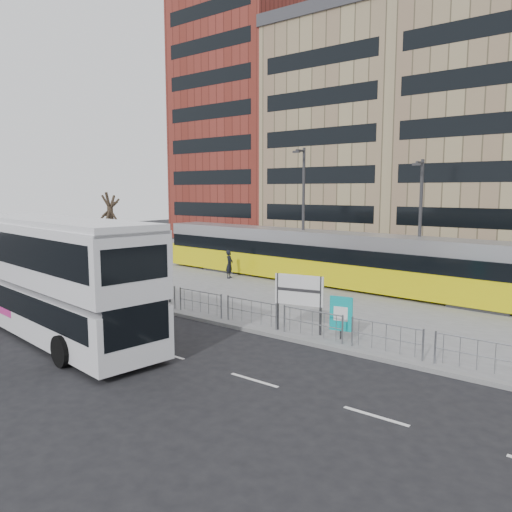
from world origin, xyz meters
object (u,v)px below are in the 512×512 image
Objects in this scene: traffic_light_west at (169,264)px; pedestrian at (229,264)px; tram at (334,259)px; lamp_post_west at (303,209)px; double_decker_bus at (55,274)px; lamp_post_east at (420,221)px; bare_tree at (109,191)px; station_sign at (299,293)px; ad_panel at (341,314)px.

pedestrian is at bearing 100.42° from traffic_light_west.
lamp_post_west reaches higher than tram.
double_decker_bus is at bearing -91.18° from traffic_light_west.
tram is 3.72× the size of lamp_post_east.
bare_tree reaches higher than double_decker_bus.
bare_tree reaches higher than pedestrian.
station_sign is at bearing 45.57° from double_decker_bus.
lamp_post_west is 1.11× the size of bare_tree.
traffic_light_west is (-8.11, 0.49, 0.36)m from station_sign.
ad_panel is 13.18m from lamp_post_west.
tram reaches higher than station_sign.
ad_panel is at bearing -8.47° from traffic_light_west.
lamp_post_west is at bearing -80.27° from pedestrian.
tram is at bearing -6.66° from lamp_post_west.
double_decker_bus is 18.29m from lamp_post_east.
bare_tree is at bearing 144.39° from double_decker_bus.
bare_tree reaches higher than ad_panel.
pedestrian is 12.07m from lamp_post_east.
bare_tree is (-14.95, -3.48, 1.09)m from lamp_post_west.
double_decker_bus is at bearing -94.26° from lamp_post_west.
traffic_light_west is at bearing 176.76° from pedestrian.
lamp_post_west is (-2.40, 0.28, 2.90)m from tram.
traffic_light_west is 0.42× the size of bare_tree.
lamp_post_west is at bearing 72.33° from traffic_light_west.
traffic_light_west is 0.38× the size of lamp_post_west.
traffic_light_west is at bearing -133.82° from lamp_post_east.
lamp_post_west reaches higher than double_decker_bus.
lamp_post_west is at bearing 13.11° from bare_tree.
pedestrian is 0.58× the size of traffic_light_west.
lamp_post_east is (11.42, 2.42, 3.10)m from pedestrian.
lamp_post_west is at bearing 92.48° from double_decker_bus.
bare_tree is at bearing -166.15° from tram.
station_sign is 22.56m from bare_tree.
traffic_light_west is at bearing -111.22° from tram.
bare_tree is at bearing -170.97° from lamp_post_east.
station_sign is at bearing 175.32° from ad_panel.
ad_panel is at bearing -85.96° from lamp_post_east.
bare_tree is (-17.35, -3.20, 3.99)m from tram.
ad_panel is 9.95m from traffic_light_west.
lamp_post_east is at bearing 0.49° from lamp_post_west.
ad_panel is at bearing 40.60° from double_decker_bus.
double_decker_bus is 11.24m from ad_panel.
lamp_post_east is (-0.70, 9.88, 3.03)m from ad_panel.
pedestrian is at bearing 108.55° from double_decker_bus.
pedestrian is 5.90m from lamp_post_west.
tram reaches higher than pedestrian.
tram is at bearing 83.87° from double_decker_bus.
pedestrian is at bearing 5.90° from bare_tree.
bare_tree is at bearing 153.67° from ad_panel.
lamp_post_east is 0.98× the size of bare_tree.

